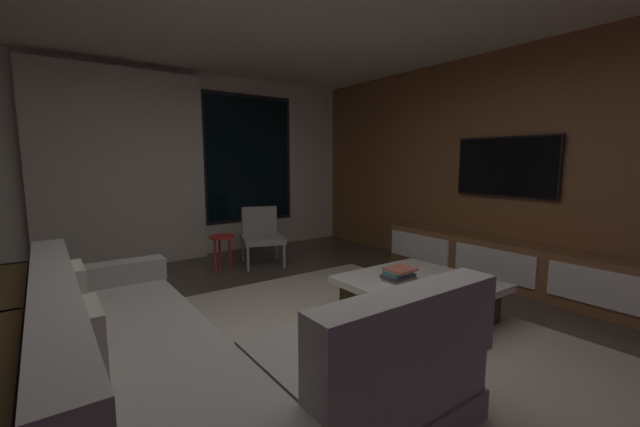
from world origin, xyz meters
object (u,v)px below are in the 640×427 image
Objects in this scene: book_stack_on_coffee_table at (399,274)px; accent_chair_near_window at (261,233)px; coffee_table at (418,299)px; sectional_couch at (191,364)px; mounted_tv at (505,167)px; media_console at (508,265)px; side_stool at (222,242)px.

book_stack_on_coffee_table is 0.37× the size of accent_chair_near_window.
book_stack_on_coffee_table reaches higher than coffee_table.
sectional_couch is 2.08× the size of mounted_tv.
media_console is at bearing -3.19° from book_stack_on_coffee_table.
side_stool reaches higher than coffee_table.
book_stack_on_coffee_table is (-0.13, 0.11, 0.23)m from coffee_table.
accent_chair_near_window is 3.19m from mounted_tv.
media_console reaches higher than coffee_table.
accent_chair_near_window is (-0.24, 2.55, 0.25)m from coffee_table.
coffee_table is at bearing 3.56° from sectional_couch.
sectional_couch reaches higher than book_stack_on_coffee_table.
accent_chair_near_window is at bearing 1.95° from side_stool.
media_console reaches higher than side_stool.
media_console is at bearing -54.70° from accent_chair_near_window.
book_stack_on_coffee_table reaches higher than side_stool.
coffee_table is 1.55m from media_console.
media_console is (1.55, 0.02, 0.06)m from coffee_table.
mounted_tv reaches higher than side_stool.
media_console is at bearing -46.62° from side_stool.
accent_chair_near_window reaches higher than book_stack_on_coffee_table.
accent_chair_near_window is 0.25× the size of media_console.
media_console is at bearing -132.46° from mounted_tv.
accent_chair_near_window is (-0.11, 2.43, 0.02)m from book_stack_on_coffee_table.
sectional_couch is at bearing -174.81° from mounted_tv.
coffee_table is 2.66m from side_stool.
book_stack_on_coffee_table is at bearing -74.02° from side_stool.
book_stack_on_coffee_table is 2.09m from mounted_tv.
side_stool is at bearing -178.05° from accent_chair_near_window.
media_console is 2.58× the size of mounted_tv.
sectional_couch is 0.81× the size of media_console.
book_stack_on_coffee_table is 0.24× the size of mounted_tv.
coffee_table is 0.37× the size of media_console.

